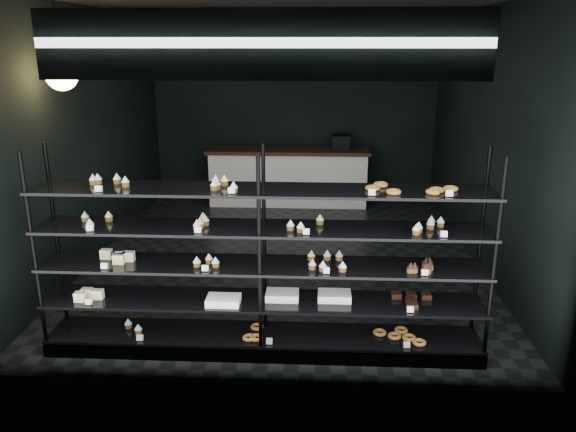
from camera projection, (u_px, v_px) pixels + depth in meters
The scene contains 5 objects.
room at pixel (285, 137), 7.14m from camera, with size 5.01×6.01×3.20m.
display_shelf at pixel (260, 288), 5.10m from camera, with size 4.00×0.50×1.91m.
signage at pixel (262, 45), 4.00m from camera, with size 3.30×0.05×0.50m.
pendant_lamp at pixel (61, 74), 5.70m from camera, with size 0.33×0.33×0.89m.
service_counter at pixel (289, 176), 9.85m from camera, with size 2.82×0.65×1.23m.
Camera 1 is at (0.40, -7.10, 2.78)m, focal length 35.00 mm.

